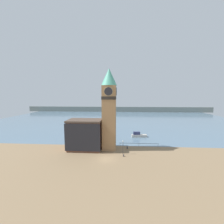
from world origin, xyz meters
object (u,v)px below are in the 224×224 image
at_px(lamp_post, 123,145).
at_px(boat_near, 138,135).
at_px(clock_tower, 109,107).
at_px(pier_building, 85,134).
at_px(mooring_bollard_far, 127,147).
at_px(mooring_bollard_near, 124,155).

bearing_deg(lamp_post, boat_near, 70.50).
bearing_deg(boat_near, clock_tower, -132.00).
distance_m(boat_near, lamp_post, 18.86).
xyz_separation_m(pier_building, lamp_post, (11.54, -3.22, -1.86)).
bearing_deg(clock_tower, mooring_bollard_far, 1.13).
bearing_deg(clock_tower, pier_building, -173.56).
distance_m(pier_building, mooring_bollard_near, 13.41).
bearing_deg(mooring_bollard_far, lamp_post, -107.97).
height_order(boat_near, lamp_post, lamp_post).
distance_m(pier_building, boat_near, 23.26).
xyz_separation_m(pier_building, mooring_bollard_near, (11.73, -4.91, -4.26)).
xyz_separation_m(mooring_bollard_near, mooring_bollard_far, (1.16, 5.85, 0.13)).
relative_size(clock_tower, mooring_bollard_far, 28.12).
bearing_deg(lamp_post, mooring_bollard_near, -83.66).
distance_m(boat_near, mooring_bollard_far, 14.40).
xyz_separation_m(clock_tower, mooring_bollard_near, (4.39, -5.74, -12.55)).
xyz_separation_m(clock_tower, mooring_bollard_far, (5.55, 0.11, -12.41)).
height_order(pier_building, mooring_bollard_near, pier_building).
bearing_deg(boat_near, mooring_bollard_far, -114.46).
height_order(boat_near, mooring_bollard_near, boat_near).
xyz_separation_m(boat_near, mooring_bollard_far, (-4.91, -13.53, -0.30)).
height_order(clock_tower, mooring_bollard_near, clock_tower).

